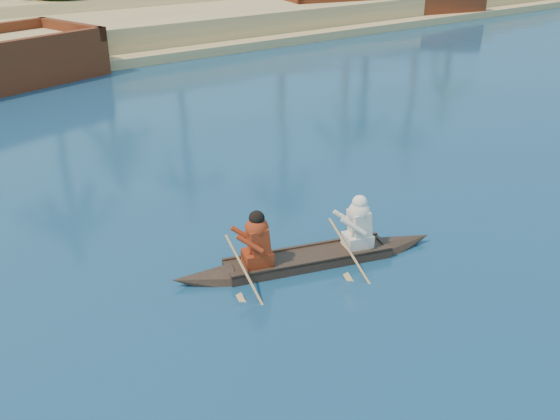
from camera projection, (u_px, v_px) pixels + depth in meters
canoe at (309, 250)px, 10.16m from camera, size 4.50×1.89×1.25m
barge_right at (379, 7)px, 34.04m from camera, size 12.06×6.32×1.92m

